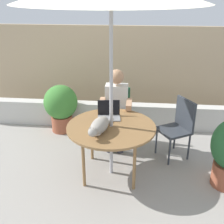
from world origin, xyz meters
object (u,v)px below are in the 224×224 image
Objects in this scene: person_seated at (116,105)px; cat at (99,126)px; chair_occupied at (117,111)px; patio_table at (111,129)px; laptop at (109,112)px; potted_plant_near_fence at (61,106)px; chair_empty at (179,124)px.

person_seated reaches higher than cat.
chair_occupied is 1.40× the size of cat.
laptop is (-0.06, 0.28, 0.11)m from patio_table.
cat is at bearing -57.79° from potted_plant_near_fence.
chair_occupied is at bearing 157.69° from chair_empty.
chair_empty is 1.32m from cat.
chair_empty is 2.03m from potted_plant_near_fence.
chair_occupied is 0.23m from person_seated.
person_seated reaches higher than chair_occupied.
person_seated reaches higher than laptop.
chair_occupied reaches higher than cat.
patio_table is 0.76m from person_seated.
person_seated is at bearing 82.89° from laptop.
person_seated is (0.00, -0.16, 0.17)m from chair_occupied.
potted_plant_near_fence is (-0.99, 0.41, -0.22)m from person_seated.
chair_occupied is (0.00, 0.92, -0.14)m from patio_table.
patio_table is 1.80× the size of cat.
chair_occupied is at bearing 90.00° from patio_table.
person_seated is 1.48× the size of potted_plant_near_fence.
cat is (-0.13, -0.95, 0.11)m from person_seated.
cat is 1.65m from potted_plant_near_fence.
chair_empty is at bearing -22.31° from chair_occupied.
cat is 0.76× the size of potted_plant_near_fence.
potted_plant_near_fence is at bearing 136.00° from laptop.
potted_plant_near_fence is (-0.86, 1.36, -0.33)m from cat.
potted_plant_near_fence is at bearing 130.12° from patio_table.
person_seated is 1.09m from potted_plant_near_fence.
person_seated is at bearing -22.51° from potted_plant_near_fence.
chair_occupied is at bearing -14.31° from potted_plant_near_fence.
chair_empty is at bearing -13.57° from person_seated.
laptop is (-0.06, -0.64, 0.26)m from chair_occupied.
cat is (-1.06, -0.73, 0.28)m from chair_empty.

